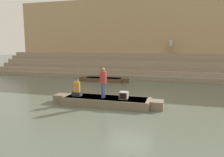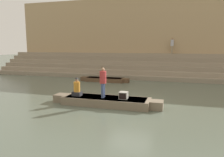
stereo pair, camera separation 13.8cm
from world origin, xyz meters
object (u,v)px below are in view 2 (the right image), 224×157
moored_boat_shore (104,79)px  tv_set (123,95)px  rowboat_main (106,101)px  mooring_post (102,73)px  person_on_steps (172,45)px  person_standing (103,81)px  person_rowing (77,89)px

moored_boat_shore → tv_set: bearing=-60.2°
rowboat_main → mooring_post: mooring_post is taller
tv_set → moored_boat_shore: bearing=115.3°
rowboat_main → person_on_steps: 14.28m
person_standing → mooring_post: (-3.12, 8.79, -0.76)m
person_standing → person_on_steps: size_ratio=0.99×
tv_set → rowboat_main: bearing=176.4°
moored_boat_shore → person_rowing: bearing=-78.6°
rowboat_main → mooring_post: (-3.25, 8.70, 0.41)m
tv_set → mooring_post: 9.75m
person_rowing → tv_set: size_ratio=2.27×
person_rowing → person_on_steps: (4.89, 13.65, 2.60)m
person_on_steps → rowboat_main: bearing=97.4°
person_standing → person_rowing: size_ratio=1.59×
person_rowing → mooring_post: bearing=105.5°
person_rowing → moored_boat_shore: 7.99m
mooring_post → person_on_steps: (6.41, 4.85, 2.80)m
person_standing → person_on_steps: person_on_steps is taller
mooring_post → person_rowing: bearing=-80.2°
rowboat_main → mooring_post: bearing=108.3°
person_rowing → mooring_post: 8.93m
rowboat_main → person_on_steps: size_ratio=3.71×
tv_set → person_on_steps: (2.13, 13.61, 2.81)m
person_rowing → moored_boat_shore: (-0.98, 7.90, -0.67)m
person_standing → mooring_post: person_standing is taller
person_standing → tv_set: 1.40m
moored_boat_shore → person_on_steps: 8.84m
person_standing → person_on_steps: (3.29, 13.64, 2.05)m
mooring_post → person_on_steps: person_on_steps is taller
person_standing → rowboat_main: bearing=40.8°
rowboat_main → tv_set: bearing=-5.7°
mooring_post → rowboat_main: bearing=-69.5°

